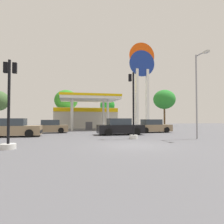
{
  "coord_description": "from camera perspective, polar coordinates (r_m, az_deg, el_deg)",
  "views": [
    {
      "loc": [
        -3.85,
        -11.29,
        1.59
      ],
      "look_at": [
        1.46,
        11.96,
        2.36
      ],
      "focal_mm": 31.94,
      "sensor_mm": 36.0,
      "label": 1
    }
  ],
  "objects": [
    {
      "name": "gas_station",
      "position": [
        34.13,
        -7.7,
        -1.17
      ],
      "size": [
        10.13,
        13.44,
        4.8
      ],
      "color": "beige",
      "rests_on": "ground"
    },
    {
      "name": "tree_3",
      "position": [
        43.67,
        14.75,
        3.48
      ],
      "size": [
        4.64,
        4.64,
        7.65
      ],
      "color": "brown",
      "rests_on": "ground"
    },
    {
      "name": "car_2",
      "position": [
        19.49,
        2.33,
        -4.41
      ],
      "size": [
        4.46,
        2.06,
        1.59
      ],
      "color": "black",
      "rests_on": "ground"
    },
    {
      "name": "car_0",
      "position": [
        23.03,
        11.48,
        -4.1
      ],
      "size": [
        4.26,
        2.12,
        1.48
      ],
      "color": "black",
      "rests_on": "ground"
    },
    {
      "name": "corner_streetlamp",
      "position": [
        16.79,
        23.44,
        6.49
      ],
      "size": [
        0.24,
        1.48,
        6.58
      ],
      "color": "gray",
      "rests_on": "ground"
    },
    {
      "name": "tree_1",
      "position": [
        38.32,
        -13.01,
        3.32
      ],
      "size": [
        4.31,
        4.31,
        6.93
      ],
      "color": "brown",
      "rests_on": "ground"
    },
    {
      "name": "traffic_signal_1",
      "position": [
        15.6,
        6.03,
        -1.25
      ],
      "size": [
        0.64,
        0.67,
        5.19
      ],
      "color": "silver",
      "rests_on": "ground"
    },
    {
      "name": "car_1",
      "position": [
        22.82,
        -17.53,
        -4.13
      ],
      "size": [
        4.1,
        2.02,
        1.44
      ],
      "color": "black",
      "rests_on": "ground"
    },
    {
      "name": "tree_2",
      "position": [
        40.66,
        -1.33,
        1.89
      ],
      "size": [
        2.95,
        2.95,
        5.8
      ],
      "color": "brown",
      "rests_on": "ground"
    },
    {
      "name": "station_pole_sign",
      "position": [
        31.66,
        8.58,
        10.84
      ],
      "size": [
        4.04,
        0.56,
        13.35
      ],
      "color": "white",
      "rests_on": "ground"
    },
    {
      "name": "ground_plane",
      "position": [
        12.03,
        6.0,
        -9.44
      ],
      "size": [
        90.0,
        90.0,
        0.0
      ],
      "primitive_type": "plane",
      "color": "#56565B",
      "rests_on": "ground"
    },
    {
      "name": "car_3",
      "position": [
        19.34,
        -26.26,
        -4.23
      ],
      "size": [
        4.47,
        2.06,
        1.6
      ],
      "color": "black",
      "rests_on": "ground"
    },
    {
      "name": "traffic_signal_0",
      "position": [
        11.73,
        -27.45,
        -1.43
      ],
      "size": [
        0.78,
        0.78,
        4.68
      ],
      "color": "silver",
      "rests_on": "ground"
    }
  ]
}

